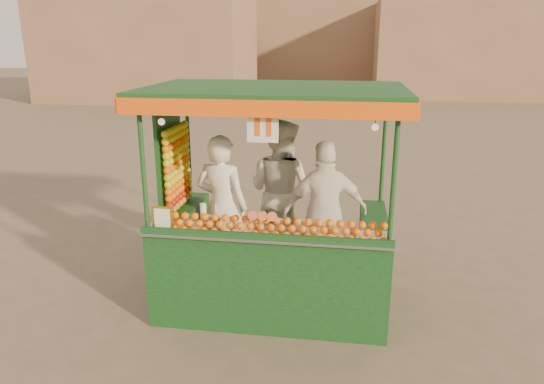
# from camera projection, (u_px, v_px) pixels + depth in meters

# --- Properties ---
(ground) EXTENTS (90.00, 90.00, 0.00)m
(ground) POSITION_uv_depth(u_px,v_px,m) (249.00, 298.00, 6.16)
(ground) COLOR brown
(ground) RESTS_ON ground
(building_left) EXTENTS (10.00, 6.00, 6.00)m
(building_left) POSITION_uv_depth(u_px,v_px,m) (149.00, 39.00, 25.46)
(building_left) COLOR #906F52
(building_left) RESTS_ON ground
(building_right) EXTENTS (9.00, 6.00, 5.00)m
(building_right) POSITION_uv_depth(u_px,v_px,m) (460.00, 49.00, 27.13)
(building_right) COLOR #906F52
(building_right) RESTS_ON ground
(building_center) EXTENTS (14.00, 7.00, 7.00)m
(building_center) POSITION_uv_depth(u_px,v_px,m) (304.00, 31.00, 33.78)
(building_center) COLOR #906F52
(building_center) RESTS_ON ground
(juice_cart) EXTENTS (2.81, 1.82, 2.56)m
(juice_cart) POSITION_uv_depth(u_px,v_px,m) (267.00, 240.00, 5.77)
(juice_cart) COLOR #0F3716
(juice_cart) RESTS_ON ground
(vendor_left) EXTENTS (0.69, 0.52, 1.72)m
(vendor_left) POSITION_uv_depth(u_px,v_px,m) (222.00, 207.00, 5.90)
(vendor_left) COLOR white
(vendor_left) RESTS_ON ground
(vendor_middle) EXTENTS (1.10, 1.01, 1.82)m
(vendor_middle) POSITION_uv_depth(u_px,v_px,m) (280.00, 191.00, 6.33)
(vendor_middle) COLOR white
(vendor_middle) RESTS_ON ground
(vendor_right) EXTENTS (1.05, 0.63, 1.67)m
(vendor_right) POSITION_uv_depth(u_px,v_px,m) (325.00, 212.00, 5.77)
(vendor_right) COLOR white
(vendor_right) RESTS_ON ground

